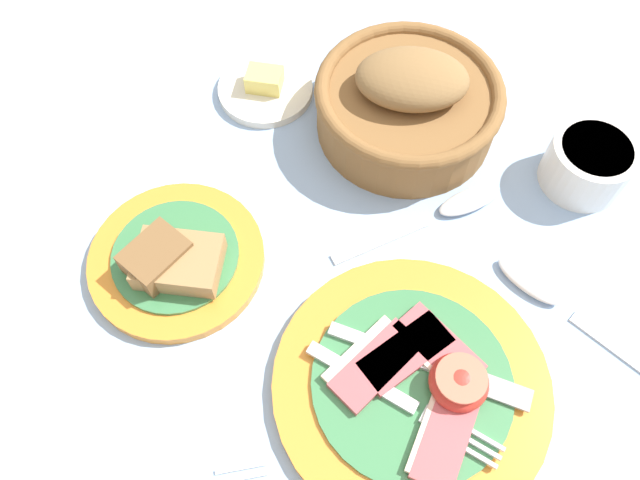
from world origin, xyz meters
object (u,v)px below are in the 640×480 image
(breakfast_plate, at_px, (415,383))
(teaspoon_near_cup, at_px, (553,299))
(bread_basket, at_px, (408,102))
(bread_plate, at_px, (175,259))
(teaspoon_by_saucer, at_px, (446,211))
(sugar_cup, at_px, (588,163))
(butter_dish, at_px, (265,88))

(breakfast_plate, bearing_deg, teaspoon_near_cup, 52.51)
(breakfast_plate, bearing_deg, bread_basket, 109.35)
(breakfast_plate, distance_m, bread_plate, 0.26)
(teaspoon_by_saucer, xyz_separation_m, teaspoon_near_cup, (0.12, -0.06, 0.00))
(bread_basket, bearing_deg, teaspoon_near_cup, -37.67)
(breakfast_plate, xyz_separation_m, sugar_cup, (0.10, 0.28, 0.02))
(breakfast_plate, height_order, sugar_cup, sugar_cup)
(bread_plate, height_order, bread_basket, bread_basket)
(bread_plate, distance_m, teaspoon_near_cup, 0.37)
(bread_basket, bearing_deg, sugar_cup, -0.09)
(bread_plate, height_order, butter_dish, bread_plate)
(breakfast_plate, height_order, teaspoon_by_saucer, breakfast_plate)
(bread_plate, relative_size, teaspoon_near_cup, 0.93)
(bread_plate, bearing_deg, sugar_cup, 35.25)
(teaspoon_near_cup, bearing_deg, bread_basket, -15.92)
(sugar_cup, xyz_separation_m, butter_dish, (-0.36, -0.01, -0.02))
(breakfast_plate, distance_m, teaspoon_by_saucer, 0.19)
(breakfast_plate, height_order, teaspoon_near_cup, breakfast_plate)
(bread_basket, bearing_deg, teaspoon_by_saucer, -51.20)
(bread_basket, distance_m, teaspoon_near_cup, 0.25)
(breakfast_plate, distance_m, teaspoon_near_cup, 0.16)
(bread_plate, xyz_separation_m, teaspoon_by_saucer, (0.23, 0.16, -0.01))
(butter_dish, bearing_deg, breakfast_plate, -45.76)
(sugar_cup, height_order, teaspoon_near_cup, sugar_cup)
(bread_basket, height_order, butter_dish, bread_basket)
(teaspoon_near_cup, bearing_deg, butter_dish, 0.28)
(bread_basket, bearing_deg, breakfast_plate, -70.65)
(breakfast_plate, xyz_separation_m, bread_plate, (-0.25, 0.03, 0.00))
(bread_plate, height_order, sugar_cup, sugar_cup)
(sugar_cup, xyz_separation_m, bread_basket, (-0.20, 0.00, 0.01))
(sugar_cup, bearing_deg, bread_basket, 179.91)
(breakfast_plate, bearing_deg, bread_plate, 172.94)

